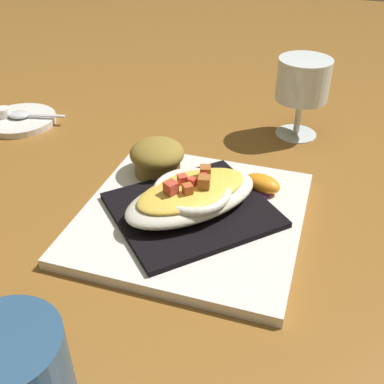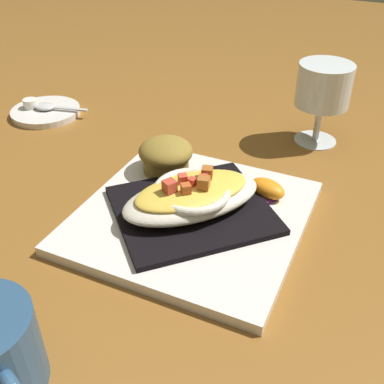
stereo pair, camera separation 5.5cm
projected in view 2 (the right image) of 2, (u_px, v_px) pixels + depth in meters
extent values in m
plane|color=brown|center=(192.00, 221.00, 0.58)|extent=(2.60, 2.60, 0.00)
cube|color=silver|center=(192.00, 217.00, 0.57)|extent=(0.27, 0.27, 0.01)
cube|color=black|center=(192.00, 210.00, 0.57)|extent=(0.24, 0.24, 0.01)
ellipsoid|color=silver|center=(192.00, 198.00, 0.56)|extent=(0.18, 0.19, 0.03)
torus|color=silver|center=(192.00, 191.00, 0.55)|extent=(0.13, 0.13, 0.01)
ellipsoid|color=yellow|center=(192.00, 190.00, 0.55)|extent=(0.15, 0.15, 0.02)
cube|color=#AB6028|center=(202.00, 185.00, 0.53)|extent=(0.02, 0.02, 0.01)
cube|color=red|center=(204.00, 179.00, 0.55)|extent=(0.01, 0.01, 0.01)
cube|color=#AD5E25|center=(207.00, 172.00, 0.56)|extent=(0.02, 0.02, 0.01)
cube|color=#BC5426|center=(182.00, 187.00, 0.53)|extent=(0.01, 0.01, 0.01)
cube|color=#D54835|center=(184.00, 177.00, 0.55)|extent=(0.01, 0.01, 0.01)
cube|color=red|center=(189.00, 182.00, 0.54)|extent=(0.01, 0.01, 0.01)
cube|color=#C84431|center=(170.00, 186.00, 0.53)|extent=(0.02, 0.02, 0.01)
cylinder|color=olive|center=(166.00, 163.00, 0.64)|extent=(0.06, 0.06, 0.02)
ellipsoid|color=olive|center=(166.00, 151.00, 0.63)|extent=(0.07, 0.07, 0.03)
ellipsoid|color=#4C0F23|center=(165.00, 146.00, 0.63)|extent=(0.03, 0.03, 0.01)
ellipsoid|color=#4E1C5F|center=(266.00, 193.00, 0.60)|extent=(0.04, 0.05, 0.01)
ellipsoid|color=orange|center=(268.00, 188.00, 0.59)|extent=(0.06, 0.04, 0.02)
cylinder|color=white|center=(315.00, 140.00, 0.75)|extent=(0.07, 0.07, 0.00)
cylinder|color=white|center=(318.00, 122.00, 0.73)|extent=(0.01, 0.01, 0.06)
cylinder|color=white|center=(324.00, 85.00, 0.69)|extent=(0.08, 0.08, 0.06)
cylinder|color=silver|center=(322.00, 95.00, 0.70)|extent=(0.07, 0.07, 0.03)
cylinder|color=silver|center=(46.00, 112.00, 0.82)|extent=(0.12, 0.12, 0.01)
ellipsoid|color=silver|center=(45.00, 106.00, 0.82)|extent=(0.04, 0.04, 0.01)
cube|color=silver|center=(70.00, 109.00, 0.81)|extent=(0.06, 0.02, 0.00)
cylinder|color=white|center=(30.00, 104.00, 0.82)|extent=(0.02, 0.02, 0.02)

